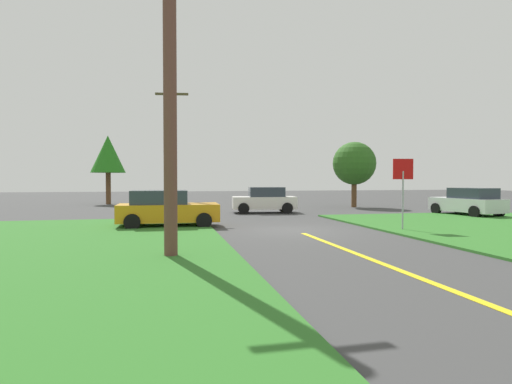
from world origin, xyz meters
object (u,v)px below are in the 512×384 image
object	(u,v)px
stop_sign	(403,179)
utility_pole_near	(170,99)
utility_pole_mid	(172,149)
car_approaching_junction	(265,200)
parked_car_near_building	(166,209)
car_on_crossroad	(468,202)
pine_tree_center	(108,155)
oak_tree_left	(354,164)

from	to	relation	value
stop_sign	utility_pole_near	size ratio (longest dim) A/B	0.36
utility_pole_mid	car_approaching_junction	bearing A→B (deg)	19.35
car_approaching_junction	parked_car_near_building	distance (m)	9.15
car_on_crossroad	pine_tree_center	size ratio (longest dim) A/B	0.73
stop_sign	oak_tree_left	world-z (taller)	oak_tree_left
car_approaching_junction	oak_tree_left	distance (m)	9.11
car_approaching_junction	parked_car_near_building	xyz separation A→B (m)	(-6.11, -6.82, 0.00)
car_approaching_junction	pine_tree_center	bearing A→B (deg)	-40.83
stop_sign	pine_tree_center	xyz separation A→B (m)	(-14.10, 22.22, 2.14)
utility_pole_near	utility_pole_mid	world-z (taller)	utility_pole_near
utility_pole_mid	oak_tree_left	distance (m)	14.84
parked_car_near_building	pine_tree_center	size ratio (longest dim) A/B	0.74
utility_pole_near	oak_tree_left	size ratio (longest dim) A/B	1.66
stop_sign	parked_car_near_building	distance (m)	10.08
pine_tree_center	utility_pole_near	bearing A→B (deg)	-79.52
utility_pole_mid	oak_tree_left	size ratio (longest dim) A/B	1.49
stop_sign	utility_pole_mid	bearing A→B (deg)	-33.19
parked_car_near_building	utility_pole_mid	size ratio (longest dim) A/B	0.59
stop_sign	pine_tree_center	size ratio (longest dim) A/B	0.50
stop_sign	utility_pole_near	bearing A→B (deg)	32.28
car_on_crossroad	oak_tree_left	world-z (taller)	oak_tree_left
utility_pole_near	oak_tree_left	world-z (taller)	utility_pole_near
stop_sign	car_on_crossroad	xyz separation A→B (m)	(7.68, 5.59, -1.29)
stop_sign	car_approaching_junction	world-z (taller)	stop_sign
oak_tree_left	car_approaching_junction	bearing A→B (deg)	-154.73
stop_sign	car_on_crossroad	world-z (taller)	stop_sign
car_on_crossroad	utility_pole_mid	xyz separation A→B (m)	(-16.67, 2.73, 2.99)
car_on_crossroad	car_approaching_junction	world-z (taller)	same
car_approaching_junction	utility_pole_near	xyz separation A→B (m)	(-6.03, -14.22, 3.40)
utility_pole_near	car_approaching_junction	bearing A→B (deg)	67.02
car_approaching_junction	pine_tree_center	size ratio (longest dim) A/B	0.71
oak_tree_left	pine_tree_center	world-z (taller)	pine_tree_center
utility_pole_mid	oak_tree_left	bearing A→B (deg)	22.84
utility_pole_near	oak_tree_left	distance (m)	22.76
stop_sign	car_approaching_junction	bearing A→B (deg)	-63.02
utility_pole_mid	stop_sign	bearing A→B (deg)	-42.74
car_approaching_junction	parked_car_near_building	bearing A→B (deg)	54.88
car_on_crossroad	utility_pole_near	world-z (taller)	utility_pole_near
car_approaching_junction	stop_sign	bearing A→B (deg)	114.19
parked_car_near_building	oak_tree_left	size ratio (longest dim) A/B	0.88
utility_pole_near	oak_tree_left	xyz separation A→B (m)	(13.95, 17.96, -0.89)
car_approaching_junction	parked_car_near_building	world-z (taller)	same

